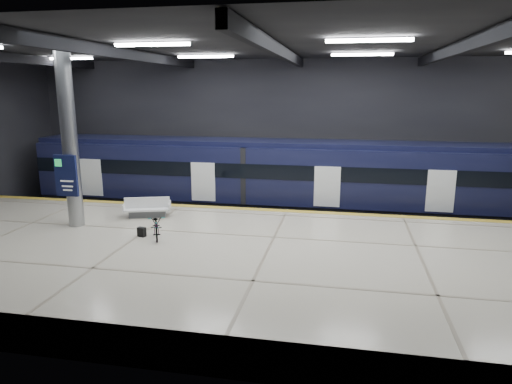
# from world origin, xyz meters

# --- Properties ---
(ground) EXTENTS (30.00, 30.00, 0.00)m
(ground) POSITION_xyz_m (0.00, 0.00, 0.00)
(ground) COLOR black
(ground) RESTS_ON ground
(room_shell) EXTENTS (30.10, 16.10, 8.05)m
(room_shell) POSITION_xyz_m (-0.00, 0.00, 5.72)
(room_shell) COLOR black
(room_shell) RESTS_ON ground
(platform) EXTENTS (30.00, 11.00, 1.10)m
(platform) POSITION_xyz_m (0.00, -2.50, 0.55)
(platform) COLOR beige
(platform) RESTS_ON ground
(safety_strip) EXTENTS (30.00, 0.40, 0.01)m
(safety_strip) POSITION_xyz_m (0.00, 2.75, 1.11)
(safety_strip) COLOR gold
(safety_strip) RESTS_ON platform
(rails) EXTENTS (30.00, 1.52, 0.16)m
(rails) POSITION_xyz_m (0.00, 5.50, 0.08)
(rails) COLOR gray
(rails) RESTS_ON ground
(train) EXTENTS (29.40, 2.84, 3.79)m
(train) POSITION_xyz_m (0.50, 5.50, 2.06)
(train) COLOR black
(train) RESTS_ON ground
(bench) EXTENTS (2.10, 1.35, 0.86)m
(bench) POSITION_xyz_m (-5.72, 0.68, 1.40)
(bench) COLOR #595B60
(bench) RESTS_ON platform
(bicycle) EXTENTS (1.22, 1.77, 0.88)m
(bicycle) POSITION_xyz_m (-4.22, -1.86, 1.54)
(bicycle) COLOR #99999E
(bicycle) RESTS_ON platform
(pannier_bag) EXTENTS (0.34, 0.25, 0.35)m
(pannier_bag) POSITION_xyz_m (-4.82, -1.86, 1.28)
(pannier_bag) COLOR black
(pannier_bag) RESTS_ON platform
(info_column) EXTENTS (0.90, 0.78, 6.90)m
(info_column) POSITION_xyz_m (-8.00, -1.03, 4.46)
(info_column) COLOR #9EA0A5
(info_column) RESTS_ON platform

